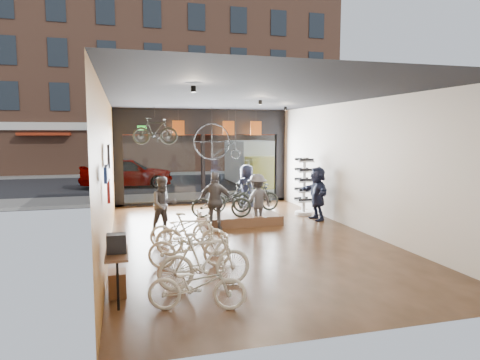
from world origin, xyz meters
name	(u,v)px	position (x,y,z in m)	size (l,w,h in m)	color
ground_plane	(242,237)	(0.00, 0.00, -0.02)	(7.00, 12.00, 0.04)	black
ceiling	(242,97)	(0.00, 0.00, 3.82)	(7.00, 12.00, 0.04)	black
wall_left	(107,171)	(-3.52, 0.00, 1.90)	(0.04, 12.00, 3.80)	#96591C
wall_right	(358,166)	(3.52, 0.00, 1.90)	(0.04, 12.00, 3.80)	beige
wall_back	(360,203)	(0.00, -6.02, 1.90)	(7.00, 0.04, 3.80)	beige
storefront	(203,157)	(0.00, 6.00, 1.90)	(7.00, 0.26, 3.80)	black
exit_sign	(142,128)	(-2.40, 5.88, 3.05)	(0.35, 0.06, 0.18)	#198C26
street_road	(177,180)	(0.00, 15.00, -0.01)	(30.00, 18.00, 0.02)	black
sidewalk_near	(198,197)	(0.00, 7.20, 0.06)	(30.00, 2.40, 0.12)	slate
sidewalk_far	(170,173)	(0.00, 19.00, 0.06)	(30.00, 2.00, 0.12)	slate
opposite_building	(165,77)	(0.00, 21.50, 7.00)	(26.00, 5.00, 14.00)	brown
street_car	(127,172)	(-2.99, 12.00, 0.81)	(1.91, 4.74, 1.61)	gray
box_truck	(256,163)	(3.84, 11.00, 1.21)	(2.05, 6.14, 2.42)	silver
floor_bike_0	(197,285)	(-2.03, -4.56, 0.42)	(0.56, 1.59, 0.84)	beige
floor_bike_1	(205,260)	(-1.73, -3.63, 0.53)	(0.50, 1.76, 1.06)	beige
floor_bike_2	(190,246)	(-1.81, -2.33, 0.46)	(0.61, 1.75, 0.92)	beige
floor_bike_3	(192,235)	(-1.64, -1.52, 0.51)	(0.48, 1.71, 1.03)	beige
floor_bike_4	(182,228)	(-1.72, -0.46, 0.44)	(0.58, 1.66, 0.87)	beige
display_platform	(239,218)	(0.40, 1.89, 0.15)	(2.40, 1.80, 0.30)	brown
display_bike_left	(221,202)	(-0.30, 1.29, 0.78)	(0.63, 1.81, 0.95)	black
display_bike_mid	(256,197)	(1.02, 2.00, 0.78)	(0.45, 1.60, 0.96)	black
display_bike_right	(232,197)	(0.30, 2.44, 0.74)	(0.58, 1.66, 0.87)	black
customer_1	(164,205)	(-2.04, 1.03, 0.81)	(0.79, 0.61, 1.62)	#3F3F44
customer_2	(216,202)	(-0.58, 0.83, 0.87)	(1.02, 0.43, 1.74)	#3F3F44
customer_3	(257,200)	(0.84, 1.31, 0.80)	(1.04, 0.60, 1.60)	#3F3F44
customer_4	(247,189)	(1.05, 3.19, 0.88)	(0.86, 0.56, 1.75)	#161C33
customer_5	(317,193)	(3.00, 1.60, 0.88)	(1.64, 0.52, 1.77)	#161C33
sunglasses_rack	(304,186)	(2.95, 2.58, 1.00)	(0.59, 0.49, 2.01)	white
wall_merch	(110,222)	(-3.38, -3.50, 1.30)	(0.40, 2.40, 2.60)	navy
penny_farthing	(220,143)	(0.30, 4.21, 2.50)	(1.68, 0.06, 1.35)	black
hung_bike	(155,131)	(-2.02, 4.20, 2.93)	(0.45, 1.58, 0.95)	black
jersey_left	(178,128)	(-1.07, 5.20, 3.05)	(0.45, 0.03, 0.55)	#CC5919
jersey_mid	(229,128)	(0.89, 5.20, 3.05)	(0.45, 0.03, 0.55)	#CC5919
jersey_right	(256,128)	(2.01, 5.20, 3.05)	(0.45, 0.03, 0.55)	#CC5919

